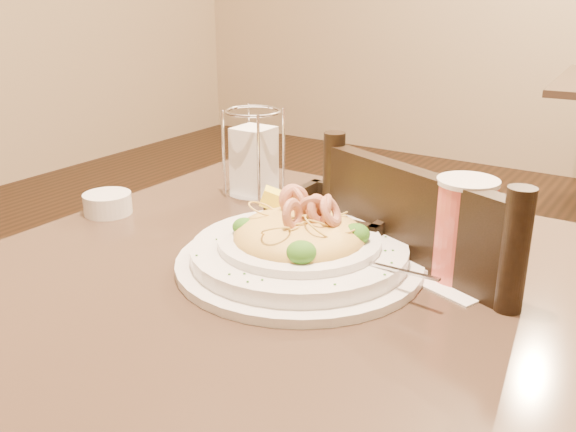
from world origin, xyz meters
The scene contains 8 objects.
main_table centered at (0.00, 0.00, 0.52)m, with size 0.90×0.90×0.77m.
dining_chair_near centered at (0.19, 0.25, 0.50)m, with size 0.55×0.55×0.93m.
pasta_bowl centered at (0.01, 0.03, 0.80)m, with size 0.40×0.36×0.12m.
drink_glass centered at (0.22, 0.12, 0.84)m, with size 0.17×0.17×0.15m.
bread_basket centered at (0.00, 0.18, 0.79)m, with size 0.20×0.17×0.06m.
napkin_caddy centered at (-0.24, 0.27, 0.84)m, with size 0.11×0.11×0.17m.
side_plate centered at (0.12, 0.15, 0.77)m, with size 0.18×0.18×0.01m, color white.
butter_ramekin centered at (-0.40, 0.03, 0.78)m, with size 0.09×0.09×0.04m, color white.
Camera 1 is at (0.47, -0.70, 1.16)m, focal length 40.00 mm.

